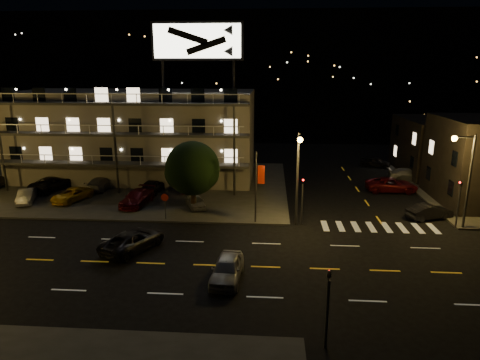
# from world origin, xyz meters

# --- Properties ---
(ground) EXTENTS (140.00, 140.00, 0.00)m
(ground) POSITION_xyz_m (0.00, 0.00, 0.00)
(ground) COLOR black
(ground) RESTS_ON ground
(curb_nw) EXTENTS (44.00, 24.00, 0.15)m
(curb_nw) POSITION_xyz_m (-14.00, 20.00, 0.07)
(curb_nw) COLOR #323230
(curb_nw) RESTS_ON ground
(motel) EXTENTS (28.00, 13.80, 18.10)m
(motel) POSITION_xyz_m (-9.94, 23.88, 5.34)
(motel) COLOR gray
(motel) RESTS_ON ground
(side_bldg_back) EXTENTS (14.06, 12.00, 7.00)m
(side_bldg_back) POSITION_xyz_m (29.99, 28.00, 3.50)
(side_bldg_back) COLOR black
(side_bldg_back) RESTS_ON ground
(hill_backdrop) EXTENTS (120.00, 25.00, 24.00)m
(hill_backdrop) POSITION_xyz_m (-5.94, 68.78, 11.55)
(hill_backdrop) COLOR black
(hill_backdrop) RESTS_ON ground
(streetlight_nc) EXTENTS (0.44, 1.92, 8.00)m
(streetlight_nc) POSITION_xyz_m (8.50, 7.94, 4.96)
(streetlight_nc) COLOR #2D2D30
(streetlight_nc) RESTS_ON ground
(streetlight_ne) EXTENTS (1.92, 0.44, 8.00)m
(streetlight_ne) POSITION_xyz_m (22.14, 8.30, 4.96)
(streetlight_ne) COLOR #2D2D30
(streetlight_ne) RESTS_ON ground
(signal_nw) EXTENTS (0.20, 0.27, 4.60)m
(signal_nw) POSITION_xyz_m (9.00, 8.50, 2.57)
(signal_nw) COLOR #2D2D30
(signal_nw) RESTS_ON ground
(signal_sw) EXTENTS (0.20, 0.27, 4.60)m
(signal_sw) POSITION_xyz_m (9.00, -8.50, 2.57)
(signal_sw) COLOR #2D2D30
(signal_sw) RESTS_ON ground
(signal_ne) EXTENTS (0.27, 0.20, 4.60)m
(signal_ne) POSITION_xyz_m (22.00, 8.50, 2.57)
(signal_ne) COLOR #2D2D30
(signal_ne) RESTS_ON ground
(banner_north) EXTENTS (0.83, 0.16, 6.40)m
(banner_north) POSITION_xyz_m (5.09, 8.40, 3.43)
(banner_north) COLOR #2D2D30
(banner_north) RESTS_ON ground
(stop_sign) EXTENTS (0.91, 0.11, 2.61)m
(stop_sign) POSITION_xyz_m (-3.00, 8.57, 1.71)
(stop_sign) COLOR #2D2D30
(stop_sign) RESTS_ON ground
(tree) EXTENTS (5.23, 5.04, 6.59)m
(tree) POSITION_xyz_m (-0.98, 11.13, 4.06)
(tree) COLOR black
(tree) RESTS_ON curb_nw
(lot_car_1) EXTENTS (2.66, 4.18, 1.30)m
(lot_car_1) POSITION_xyz_m (-17.97, 12.29, 0.80)
(lot_car_1) COLOR gray
(lot_car_1) RESTS_ON curb_nw
(lot_car_2) EXTENTS (3.47, 4.91, 1.24)m
(lot_car_2) POSITION_xyz_m (-13.69, 13.13, 0.77)
(lot_car_2) COLOR gold
(lot_car_2) RESTS_ON curb_nw
(lot_car_3) EXTENTS (2.73, 5.23, 1.45)m
(lot_car_3) POSITION_xyz_m (-6.72, 12.37, 0.87)
(lot_car_3) COLOR #560C12
(lot_car_3) RESTS_ON curb_nw
(lot_car_4) EXTENTS (2.75, 3.85, 1.22)m
(lot_car_4) POSITION_xyz_m (-0.90, 11.96, 0.76)
(lot_car_4) COLOR gray
(lot_car_4) RESTS_ON curb_nw
(lot_car_6) EXTENTS (3.82, 5.81, 1.48)m
(lot_car_6) POSITION_xyz_m (-17.61, 16.99, 0.89)
(lot_car_6) COLOR black
(lot_car_6) RESTS_ON curb_nw
(lot_car_7) EXTENTS (1.93, 4.69, 1.36)m
(lot_car_7) POSITION_xyz_m (-12.48, 17.50, 0.83)
(lot_car_7) COLOR gray
(lot_car_7) RESTS_ON curb_nw
(lot_car_8) EXTENTS (2.03, 4.43, 1.47)m
(lot_car_8) POSITION_xyz_m (-6.36, 16.56, 0.89)
(lot_car_8) COLOR black
(lot_car_8) RESTS_ON curb_nw
(lot_car_9) EXTENTS (1.96, 4.05, 1.28)m
(lot_car_9) POSITION_xyz_m (-2.62, 17.49, 0.79)
(lot_car_9) COLOR #560C12
(lot_car_9) RESTS_ON curb_nw
(side_car_0) EXTENTS (4.39, 2.80, 1.37)m
(side_car_0) POSITION_xyz_m (20.54, 10.66, 0.68)
(side_car_0) COLOR black
(side_car_0) RESTS_ON ground
(side_car_1) EXTENTS (5.52, 2.61, 1.52)m
(side_car_1) POSITION_xyz_m (19.52, 19.36, 0.76)
(side_car_1) COLOR #560C12
(side_car_1) RESTS_ON ground
(side_car_2) EXTENTS (5.01, 2.22, 1.43)m
(side_car_2) POSITION_xyz_m (22.94, 24.38, 0.71)
(side_car_2) COLOR gray
(side_car_2) RESTS_ON ground
(side_car_3) EXTENTS (4.34, 3.12, 1.37)m
(side_car_3) POSITION_xyz_m (20.63, 31.59, 0.69)
(side_car_3) COLOR black
(side_car_3) RESTS_ON ground
(road_car_east) EXTENTS (2.10, 4.62, 1.54)m
(road_car_east) POSITION_xyz_m (3.56, -1.98, 0.77)
(road_car_east) COLOR gray
(road_car_east) RESTS_ON ground
(road_car_west) EXTENTS (4.51, 5.91, 1.49)m
(road_car_west) POSITION_xyz_m (-3.89, 2.19, 0.75)
(road_car_west) COLOR black
(road_car_west) RESTS_ON ground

